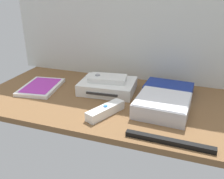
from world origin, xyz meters
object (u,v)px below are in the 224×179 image
game_case (40,87)px  sensor_bar (169,141)px  mini_computer (162,105)px  game_console (108,86)px  network_router (168,89)px  remote_classic_pad (108,79)px  remote_wand (106,111)px

game_case → sensor_bar: size_ratio=0.87×
game_case → mini_computer: bearing=-12.7°
game_console → network_router: bearing=11.1°
game_case → remote_classic_pad: 27.86cm
game_case → remote_wand: bearing=-27.6°
network_router → remote_wand: same height
game_console → remote_wand: 19.24cm
mini_computer → sensor_bar: bearing=-74.9°
sensor_bar → network_router: bearing=99.4°
remote_classic_pad → sensor_bar: 39.33cm
game_case → network_router: bearing=6.6°
mini_computer → remote_classic_pad: remote_classic_pad is taller
game_case → sensor_bar: bearing=-29.3°
game_case → sensor_bar: 58.02cm
network_router → sensor_bar: (4.74, -33.97, -1.00)cm
game_console → network_router: game_console is taller
remote_classic_pad → remote_wand: bearing=-79.8°
mini_computer → sensor_bar: mini_computer is taller
mini_computer → remote_classic_pad: bearing=155.5°
remote_classic_pad → sensor_bar: size_ratio=0.64×
mini_computer → sensor_bar: 17.66cm
network_router → remote_wand: (-16.97, -24.72, -0.19)cm
mini_computer → game_case: (-49.71, 3.52, -1.88)cm
remote_wand → remote_classic_pad: remote_classic_pad is taller
remote_classic_pad → game_console: bearing=35.3°
network_router → remote_wand: size_ratio=1.24×
network_router → remote_classic_pad: bearing=-161.3°
game_console → remote_wand: game_console is taller
remote_wand → sensor_bar: 23.61cm
mini_computer → remote_wand: bearing=-155.8°
game_console → remote_wand: (6.00, -18.26, -0.69)cm
network_router → remote_wand: bearing=-121.5°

